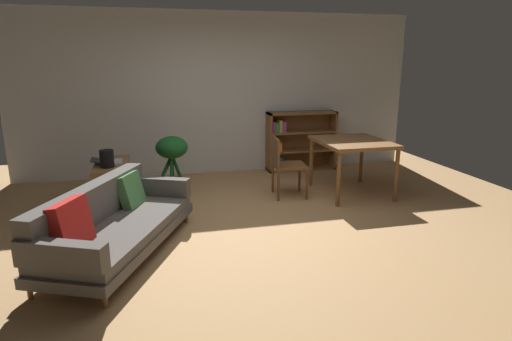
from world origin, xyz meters
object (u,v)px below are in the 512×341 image
desk_speaker (107,159)px  potted_floor_plant (172,158)px  fabric_couch (112,222)px  media_console (113,184)px  dining_table (352,146)px  open_laptop (109,161)px  bookshelf (297,141)px  dining_chair_near (285,163)px

desk_speaker → potted_floor_plant: potted_floor_plant is taller
fabric_couch → desk_speaker: size_ratio=9.65×
media_console → dining_table: dining_table is taller
dining_table → fabric_couch: bearing=-158.0°
open_laptop → dining_table: dining_table is taller
media_console → desk_speaker: (-0.02, -0.23, 0.41)m
fabric_couch → dining_table: bearing=22.0°
fabric_couch → open_laptop: size_ratio=5.17×
dining_table → potted_floor_plant: bearing=168.1°
fabric_couch → bookshelf: bearing=44.4°
open_laptop → desk_speaker: 0.29m
dining_table → dining_chair_near: size_ratio=1.31×
potted_floor_plant → bookshelf: (2.23, 1.03, -0.04)m
fabric_couch → media_console: bearing=94.4°
desk_speaker → media_console: bearing=84.0°
dining_chair_near → bookshelf: bearing=65.2°
dining_table → dining_chair_near: 1.02m
potted_floor_plant → dining_table: 2.60m
fabric_couch → bookshelf: size_ratio=1.79×
fabric_couch → potted_floor_plant: potted_floor_plant is taller
fabric_couch → potted_floor_plant: size_ratio=2.54×
desk_speaker → potted_floor_plant: 0.95m
dining_chair_near → open_laptop: bearing=172.5°
open_laptop → dining_chair_near: 2.43m
fabric_couch → media_console: size_ratio=2.17×
open_laptop → potted_floor_plant: size_ratio=0.49×
potted_floor_plant → desk_speaker: bearing=-154.4°
dining_chair_near → bookshelf: size_ratio=0.70×
dining_table → open_laptop: bearing=173.2°
fabric_couch → bookshelf: (2.93, 2.87, 0.18)m
media_console → desk_speaker: desk_speaker is taller
open_laptop → fabric_couch: bearing=-84.6°
open_laptop → dining_table: size_ratio=0.38×
dining_chair_near → bookshelf: 1.62m
dining_table → bookshelf: bookshelf is taller
media_console → dining_chair_near: dining_chair_near is taller
bookshelf → potted_floor_plant: bearing=-155.3°
potted_floor_plant → dining_table: (2.54, -0.53, 0.16)m
open_laptop → potted_floor_plant: potted_floor_plant is taller
fabric_couch → desk_speaker: (-0.15, 1.44, 0.35)m
media_console → bookshelf: 3.29m
open_laptop → dining_chair_near: bearing=-7.5°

